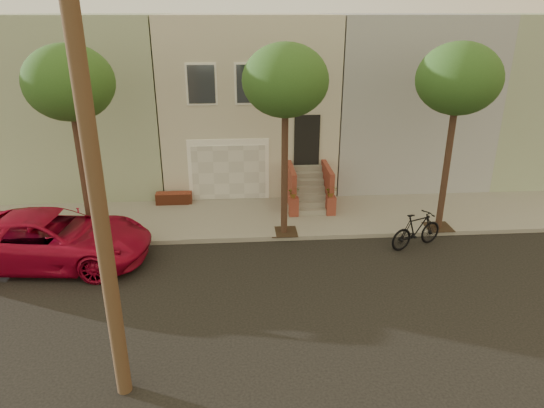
{
  "coord_description": "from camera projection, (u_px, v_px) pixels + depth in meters",
  "views": [
    {
      "loc": [
        -0.54,
        -11.31,
        7.33
      ],
      "look_at": [
        0.52,
        3.0,
        1.57
      ],
      "focal_mm": 32.09,
      "sensor_mm": 36.0,
      "label": 1
    }
  ],
  "objects": [
    {
      "name": "house_row",
      "position": [
        248.0,
        96.0,
        22.23
      ],
      "size": [
        33.1,
        11.7,
        7.0
      ],
      "color": "#BCB5A0",
      "rests_on": "sidewalk"
    },
    {
      "name": "tree_left",
      "position": [
        69.0,
        84.0,
        14.51
      ],
      "size": [
        2.7,
        2.57,
        6.3
      ],
      "color": "#2D2116",
      "rests_on": "sidewalk"
    },
    {
      "name": "ground",
      "position": [
        261.0,
        299.0,
        13.24
      ],
      "size": [
        90.0,
        90.0,
        0.0
      ],
      "primitive_type": "plane",
      "color": "black",
      "rests_on": "ground"
    },
    {
      "name": "motorcycle",
      "position": [
        417.0,
        230.0,
        15.91
      ],
      "size": [
        2.1,
        1.32,
        1.22
      ],
      "primitive_type": "imported",
      "rotation": [
        0.0,
        0.0,
        1.97
      ],
      "color": "black",
      "rests_on": "ground"
    },
    {
      "name": "pickup_truck",
      "position": [
        52.0,
        239.0,
        14.84
      ],
      "size": [
        6.13,
        3.24,
        1.64
      ],
      "primitive_type": "imported",
      "rotation": [
        0.0,
        0.0,
        1.48
      ],
      "color": "#A5092A",
      "rests_on": "ground"
    },
    {
      "name": "tree_right",
      "position": [
        459.0,
        80.0,
        15.33
      ],
      "size": [
        2.7,
        2.57,
        6.3
      ],
      "color": "#2D2116",
      "rests_on": "sidewalk"
    },
    {
      "name": "sidewalk",
      "position": [
        254.0,
        218.0,
        18.16
      ],
      "size": [
        40.0,
        3.7,
        0.15
      ],
      "primitive_type": "cube",
      "color": "gray",
      "rests_on": "ground"
    },
    {
      "name": "tree_mid",
      "position": [
        285.0,
        82.0,
        14.96
      ],
      "size": [
        2.7,
        2.57,
        6.3
      ],
      "color": "#2D2116",
      "rests_on": "sidewalk"
    }
  ]
}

